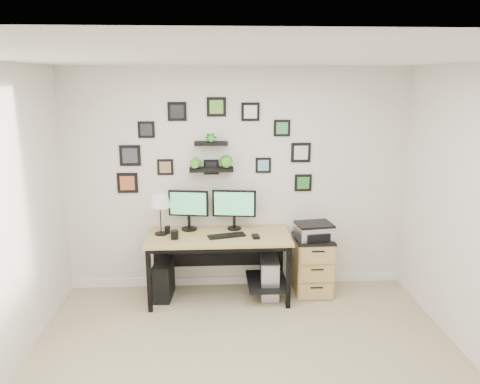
{
  "coord_description": "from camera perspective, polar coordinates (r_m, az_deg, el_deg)",
  "views": [
    {
      "loc": [
        -0.27,
        -3.34,
        2.46
      ],
      "look_at": [
        0.02,
        1.83,
        1.2
      ],
      "focal_mm": 35.0,
      "sensor_mm": 36.0,
      "label": 1
    }
  ],
  "objects": [
    {
      "name": "pc_tower_black",
      "position": [
        5.53,
        -9.3,
        -10.47
      ],
      "size": [
        0.22,
        0.44,
        0.43
      ],
      "primitive_type": "cube",
      "rotation": [
        0.0,
        0.0,
        -0.07
      ],
      "color": "black",
      "rests_on": "ground"
    },
    {
      "name": "mug",
      "position": [
        5.18,
        -7.98,
        -5.18
      ],
      "size": [
        0.09,
        0.09,
        0.1
      ],
      "primitive_type": "cylinder",
      "color": "black",
      "rests_on": "desk"
    },
    {
      "name": "pen_cup",
      "position": [
        5.37,
        -8.85,
        -4.58
      ],
      "size": [
        0.07,
        0.07,
        0.08
      ],
      "primitive_type": "cylinder",
      "color": "black",
      "rests_on": "desk"
    },
    {
      "name": "file_cabinet",
      "position": [
        5.61,
        8.82,
        -8.76
      ],
      "size": [
        0.43,
        0.53,
        0.67
      ],
      "color": "tan",
      "rests_on": "ground"
    },
    {
      "name": "table_lamp",
      "position": [
        5.26,
        -9.74,
        -1.06
      ],
      "size": [
        0.24,
        0.24,
        0.49
      ],
      "color": "black",
      "rests_on": "desk"
    },
    {
      "name": "monitor_left",
      "position": [
        5.39,
        -6.29,
        -1.83
      ],
      "size": [
        0.46,
        0.21,
        0.47
      ],
      "color": "black",
      "rests_on": "desk"
    },
    {
      "name": "wall_decor",
      "position": [
        5.33,
        -3.43,
        5.01
      ],
      "size": [
        2.27,
        0.18,
        1.1
      ],
      "color": "black",
      "rests_on": "ground"
    },
    {
      "name": "pc_tower_grey",
      "position": [
        5.51,
        3.61,
        -10.26
      ],
      "size": [
        0.23,
        0.48,
        0.46
      ],
      "color": "gray",
      "rests_on": "ground"
    },
    {
      "name": "room",
      "position": [
        5.85,
        -0.31,
        -10.65
      ],
      "size": [
        4.0,
        4.0,
        4.0
      ],
      "color": "tan",
      "rests_on": "ground"
    },
    {
      "name": "mouse",
      "position": [
        5.17,
        1.92,
        -5.45
      ],
      "size": [
        0.08,
        0.12,
        0.03
      ],
      "primitive_type": "cube",
      "rotation": [
        0.0,
        0.0,
        0.11
      ],
      "color": "black",
      "rests_on": "desk"
    },
    {
      "name": "keyboard",
      "position": [
        5.22,
        -1.64,
        -5.35
      ],
      "size": [
        0.43,
        0.23,
        0.02
      ],
      "primitive_type": "cube",
      "rotation": [
        0.0,
        0.0,
        0.26
      ],
      "color": "black",
      "rests_on": "desk"
    },
    {
      "name": "desk",
      "position": [
        5.33,
        -2.21,
        -6.45
      ],
      "size": [
        1.6,
        0.7,
        0.75
      ],
      "color": "tan",
      "rests_on": "ground"
    },
    {
      "name": "printer",
      "position": [
        5.44,
        9.02,
        -4.7
      ],
      "size": [
        0.44,
        0.37,
        0.18
      ],
      "color": "silver",
      "rests_on": "file_cabinet"
    },
    {
      "name": "monitor_right",
      "position": [
        5.38,
        -0.72,
        -1.74
      ],
      "size": [
        0.5,
        0.18,
        0.47
      ],
      "color": "black",
      "rests_on": "desk"
    }
  ]
}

